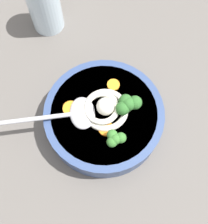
{
  "coord_description": "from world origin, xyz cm",
  "views": [
    {
      "loc": [
        8.46,
        13.38,
        53.09
      ],
      "look_at": [
        -2.49,
        -1.33,
        7.73
      ],
      "focal_mm": 44.77,
      "sensor_mm": 36.0,
      "label": 1
    }
  ],
  "objects_px": {
    "soup_bowl": "(104,117)",
    "drinking_glass": "(44,6)",
    "soup_spoon": "(74,114)",
    "noodle_pile": "(104,109)"
  },
  "relations": [
    {
      "from": "soup_bowl",
      "to": "drinking_glass",
      "type": "xyz_separation_m",
      "value": [
        -0.04,
        -0.26,
        0.03
      ]
    },
    {
      "from": "soup_bowl",
      "to": "soup_spoon",
      "type": "bearing_deg",
      "value": -29.0
    },
    {
      "from": "noodle_pile",
      "to": "soup_spoon",
      "type": "distance_m",
      "value": 0.05
    },
    {
      "from": "soup_bowl",
      "to": "soup_spoon",
      "type": "height_order",
      "value": "soup_spoon"
    },
    {
      "from": "noodle_pile",
      "to": "soup_spoon",
      "type": "height_order",
      "value": "noodle_pile"
    },
    {
      "from": "noodle_pile",
      "to": "drinking_glass",
      "type": "distance_m",
      "value": 0.26
    },
    {
      "from": "soup_bowl",
      "to": "noodle_pile",
      "type": "distance_m",
      "value": 0.04
    },
    {
      "from": "soup_bowl",
      "to": "drinking_glass",
      "type": "bearing_deg",
      "value": -98.93
    },
    {
      "from": "soup_bowl",
      "to": "noodle_pile",
      "type": "xyz_separation_m",
      "value": [
        -0.0,
        -0.0,
        0.04
      ]
    },
    {
      "from": "drinking_glass",
      "to": "soup_spoon",
      "type": "bearing_deg",
      "value": 69.93
    }
  ]
}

